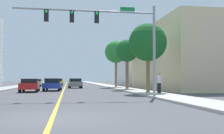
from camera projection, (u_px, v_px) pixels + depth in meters
ground at (65, 86)px, 50.98m from camera, size 192.00×192.00×0.00m
sidewalk_left at (22, 86)px, 49.72m from camera, size 2.76×168.00×0.15m
sidewalk_right at (106, 85)px, 52.25m from camera, size 2.76×168.00×0.15m
lane_marking_center at (65, 86)px, 50.98m from camera, size 0.16×144.00×0.01m
building_right_near at (190, 58)px, 36.45m from camera, size 11.49×20.06×8.42m
building_right_far at (145, 70)px, 56.06m from camera, size 10.49×15.21×6.32m
traffic_signal_mast at (109, 28)px, 19.73m from camera, size 10.32×0.36×6.76m
palm_near at (148, 43)px, 25.63m from camera, size 3.62×3.62×6.53m
palm_mid at (127, 51)px, 33.90m from camera, size 2.81×2.81×6.19m
palm_far at (116, 52)px, 42.23m from camera, size 3.49×3.49×7.21m
car_blue at (53, 84)px, 31.14m from camera, size 2.00×4.36×1.44m
car_yellow at (59, 82)px, 56.15m from camera, size 1.80×4.25×1.42m
car_red at (30, 85)px, 28.46m from camera, size 1.99×4.27×1.40m
car_gray at (75, 83)px, 40.31m from camera, size 2.07×3.91×1.44m
car_silver at (37, 83)px, 48.35m from camera, size 1.73×4.45×1.33m
car_green at (74, 82)px, 49.75m from camera, size 1.87×4.09×1.45m
pedestrian at (159, 83)px, 23.63m from camera, size 0.38×0.38×1.81m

